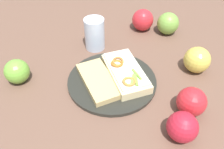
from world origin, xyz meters
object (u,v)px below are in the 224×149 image
bread_slice_side (98,80)px  drinking_glass (95,34)px  plate (112,81)px  apple_3 (182,127)px  sandwich (125,72)px  apple_5 (191,102)px  apple_1 (168,23)px  apple_2 (17,71)px  apple_4 (197,60)px  apple_0 (143,20)px

bread_slice_side → drinking_glass: bearing=161.5°
plate → apple_3: size_ratio=3.59×
apple_3 → drinking_glass: bearing=88.9°
sandwich → bread_slice_side: 0.09m
apple_5 → apple_1: bearing=56.2°
apple_2 → apple_4: apple_4 is taller
plate → bread_slice_side: bread_slice_side is taller
apple_2 → apple_5: (0.35, -0.36, 0.00)m
apple_2 → apple_5: apple_5 is taller
apple_3 → apple_4: 0.27m
apple_0 → apple_3: bearing=-117.3°
apple_5 → drinking_glass: (-0.07, 0.39, 0.02)m
bread_slice_side → apple_2: bearing=-119.4°
apple_0 → apple_4: apple_0 is taller
plate → apple_5: 0.24m
sandwich → drinking_glass: 0.20m
bread_slice_side → apple_5: bearing=43.9°
sandwich → apple_2: bearing=-108.0°
sandwich → apple_5: 0.21m
apple_4 → drinking_glass: bearing=126.5°
apple_0 → apple_2: 0.50m
bread_slice_side → apple_0: (0.31, 0.18, 0.02)m
apple_4 → apple_5: (-0.14, -0.11, -0.00)m
apple_0 → apple_5: bearing=-111.0°
apple_4 → apple_5: 0.18m
sandwich → apple_0: size_ratio=2.43×
apple_1 → drinking_glass: size_ratio=0.74×
plate → apple_0: apple_0 is taller
apple_4 → drinking_glass: drinking_glass is taller
plate → apple_1: bearing=20.1°
apple_3 → drinking_glass: size_ratio=0.67×
sandwich → apple_4: 0.23m
apple_4 → drinking_glass: size_ratio=0.73×
sandwich → apple_5: bearing=33.8°
sandwich → apple_4: apple_4 is taller
apple_3 → apple_5: bearing=29.5°
apple_3 → apple_0: bearing=62.7°
apple_0 → apple_1: bearing=-48.3°
drinking_glass → apple_0: bearing=2.0°
plate → bread_slice_side: bearing=166.6°
apple_0 → drinking_glass: (-0.22, -0.01, 0.01)m
sandwich → bread_slice_side: (-0.08, 0.02, -0.01)m
apple_0 → apple_3: size_ratio=1.12×
plate → apple_2: (-0.23, 0.16, 0.03)m
apple_3 → apple_4: size_ratio=0.91×
bread_slice_side → apple_5: (0.15, -0.21, 0.02)m
apple_0 → apple_5: apple_0 is taller
apple_0 → apple_2: bearing=-175.8°
apple_2 → drinking_glass: size_ratio=0.66×
apple_0 → sandwich: bearing=-137.7°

